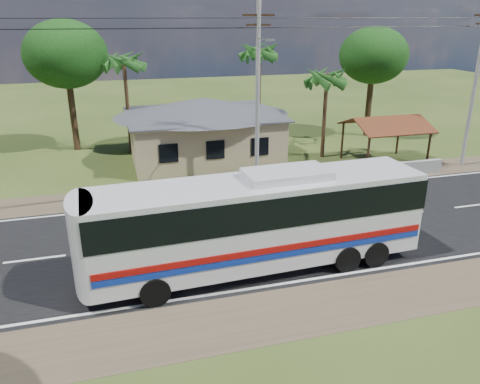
% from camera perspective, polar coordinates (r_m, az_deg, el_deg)
% --- Properties ---
extents(ground, '(120.00, 120.00, 0.00)m').
position_cam_1_polar(ground, '(22.35, -0.31, -5.22)').
color(ground, '#2E4017').
rests_on(ground, ground).
extents(road, '(120.00, 16.00, 0.03)m').
position_cam_1_polar(road, '(22.34, -0.31, -5.20)').
color(road, black).
rests_on(road, ground).
extents(house, '(12.40, 10.00, 5.00)m').
position_cam_1_polar(house, '(33.75, -4.58, 8.45)').
color(house, tan).
rests_on(house, ground).
extents(waiting_shed, '(5.20, 4.48, 3.35)m').
position_cam_1_polar(waiting_shed, '(34.09, 17.41, 7.84)').
color(waiting_shed, '#352013').
rests_on(waiting_shed, ground).
extents(concrete_barrier, '(7.00, 0.30, 0.90)m').
position_cam_1_polar(concrete_barrier, '(31.79, 18.21, 2.59)').
color(concrete_barrier, '#9E9E99').
rests_on(concrete_barrier, ground).
extents(utility_poles, '(32.80, 2.22, 11.00)m').
position_cam_1_polar(utility_poles, '(27.36, 1.50, 12.29)').
color(utility_poles, '#9E9E99').
rests_on(utility_poles, ground).
extents(palm_near, '(2.80, 2.80, 6.70)m').
position_cam_1_polar(palm_near, '(34.04, 10.55, 13.52)').
color(palm_near, '#47301E').
rests_on(palm_near, ground).
extents(palm_mid, '(2.80, 2.80, 8.20)m').
position_cam_1_polar(palm_mid, '(36.76, 2.40, 16.61)').
color(palm_mid, '#47301E').
rests_on(palm_mid, ground).
extents(palm_far, '(2.80, 2.80, 7.70)m').
position_cam_1_polar(palm_far, '(35.54, -13.98, 15.13)').
color(palm_far, '#47301E').
rests_on(palm_far, ground).
extents(tree_behind_house, '(6.00, 6.00, 9.61)m').
position_cam_1_polar(tree_behind_house, '(37.57, -20.49, 15.41)').
color(tree_behind_house, '#47301E').
rests_on(tree_behind_house, ground).
extents(tree_behind_shed, '(5.60, 5.60, 9.02)m').
position_cam_1_polar(tree_behind_shed, '(41.42, 15.97, 15.68)').
color(tree_behind_shed, '#47301E').
rests_on(tree_behind_shed, ground).
extents(coach_bus, '(13.49, 3.42, 4.15)m').
position_cam_1_polar(coach_bus, '(18.49, 2.41, -2.89)').
color(coach_bus, silver).
rests_on(coach_bus, ground).
extents(motorcycle, '(1.95, 1.11, 0.97)m').
position_cam_1_polar(motorcycle, '(32.50, 16.73, 3.21)').
color(motorcycle, black).
rests_on(motorcycle, ground).
extents(person, '(0.67, 0.47, 1.74)m').
position_cam_1_polar(person, '(28.43, 12.38, 1.97)').
color(person, '#1C369B').
rests_on(person, ground).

